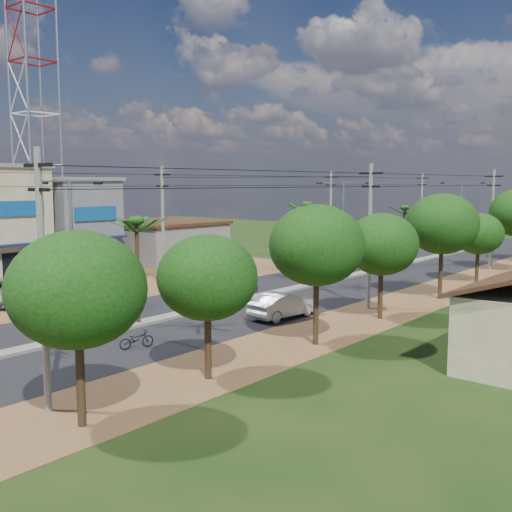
{
  "coord_description": "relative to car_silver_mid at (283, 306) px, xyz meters",
  "views": [
    {
      "loc": [
        25.7,
        -16.56,
        7.82
      ],
      "look_at": [
        0.39,
        13.59,
        3.0
      ],
      "focal_mm": 42.0,
      "sensor_mm": 36.0,
      "label": 1
    }
  ],
  "objects": [
    {
      "name": "utility_pole_w_d",
      "position": [
        -12.0,
        44.43,
        4.02
      ],
      "size": [
        1.6,
        0.24,
        9.0
      ],
      "color": "#605E56",
      "rests_on": "ground"
    },
    {
      "name": "palm_median_far",
      "position": [
        -5.0,
        25.43,
        4.52
      ],
      "size": [
        2.0,
        2.0,
        5.85
      ],
      "color": "black",
      "rests_on": "ground"
    },
    {
      "name": "palm_median_near",
      "position": [
        -5.0,
        -6.57,
        4.8
      ],
      "size": [
        2.0,
        2.0,
        6.15
      ],
      "color": "black",
      "rests_on": "ground"
    },
    {
      "name": "tree_east_c",
      "position": [
        4.7,
        -3.57,
        4.12
      ],
      "size": [
        4.6,
        4.6,
        6.83
      ],
      "color": "black",
      "rests_on": "ground"
    },
    {
      "name": "tree_east_b",
      "position": [
        4.3,
        -10.57,
        3.37
      ],
      "size": [
        4.0,
        4.0,
        5.83
      ],
      "color": "black",
      "rests_on": "ground"
    },
    {
      "name": "ground",
      "position": [
        -5.0,
        -10.57,
        -0.74
      ],
      "size": [
        160.0,
        160.0,
        0.0
      ],
      "primitive_type": "plane",
      "color": "black",
      "rests_on": "ground"
    },
    {
      "name": "streetlight_near",
      "position": [
        -5.0,
        -10.57,
        4.04
      ],
      "size": [
        5.1,
        0.18,
        8.0
      ],
      "color": "gray",
      "rests_on": "ground"
    },
    {
      "name": "palm_median_mid",
      "position": [
        -5.0,
        9.43,
        5.16
      ],
      "size": [
        2.0,
        2.0,
        6.55
      ],
      "color": "black",
      "rests_on": "ground"
    },
    {
      "name": "low_shed",
      "position": [
        -26.0,
        13.43,
        1.22
      ],
      "size": [
        10.4,
        10.4,
        3.95
      ],
      "color": "#605E56",
      "rests_on": "ground"
    },
    {
      "name": "utility_pole_e_c",
      "position": [
        2.5,
        27.43,
        4.02
      ],
      "size": [
        1.6,
        0.24,
        9.0
      ],
      "color": "#605E56",
      "rests_on": "ground"
    },
    {
      "name": "telecom_tower",
      "position": [
        -32.0,
        3.43,
        18.38
      ],
      "size": [
        3.8,
        3.8,
        43.0
      ],
      "color": "gray",
      "rests_on": "ground"
    },
    {
      "name": "median",
      "position": [
        -5.0,
        7.43,
        -0.65
      ],
      "size": [
        1.0,
        90.0,
        0.18
      ],
      "primitive_type": "cube",
      "color": "#605E56",
      "rests_on": "ground"
    },
    {
      "name": "moto_rider_west_a",
      "position": [
        -6.2,
        4.6,
        -0.33
      ],
      "size": [
        0.88,
        1.63,
        0.81
      ],
      "primitive_type": "imported",
      "rotation": [
        0.0,
        0.0,
        0.23
      ],
      "color": "black",
      "rests_on": "ground"
    },
    {
      "name": "streetlight_mid",
      "position": [
        -5.0,
        14.43,
        4.04
      ],
      "size": [
        5.1,
        0.18,
        8.0
      ],
      "color": "gray",
      "rests_on": "ground"
    },
    {
      "name": "road",
      "position": [
        -5.0,
        4.43,
        -0.72
      ],
      "size": [
        12.0,
        110.0,
        0.04
      ],
      "primitive_type": "cube",
      "color": "black",
      "rests_on": "ground"
    },
    {
      "name": "dirt_shoulder_east",
      "position": [
        3.5,
        4.43,
        -0.73
      ],
      "size": [
        5.0,
        90.0,
        0.03
      ],
      "primitive_type": "cube",
      "color": "brown",
      "rests_on": "ground"
    },
    {
      "name": "tree_east_d",
      "position": [
        4.4,
        3.43,
        3.6
      ],
      "size": [
        4.2,
        4.2,
        6.13
      ],
      "color": "black",
      "rests_on": "ground"
    },
    {
      "name": "moto_rider_west_b",
      "position": [
        -7.72,
        17.51,
        -0.21
      ],
      "size": [
        1.06,
        1.84,
        1.07
      ],
      "primitive_type": "imported",
      "rotation": [
        0.0,
        0.0,
        0.34
      ],
      "color": "black",
      "rests_on": "ground"
    },
    {
      "name": "moto_rider_east",
      "position": [
        -1.35,
        -9.65,
        -0.3
      ],
      "size": [
        1.1,
        1.77,
        0.88
      ],
      "primitive_type": "imported",
      "rotation": [
        0.0,
        0.0,
        2.8
      ],
      "color": "black",
      "rests_on": "ground"
    },
    {
      "name": "utility_pole_w_c",
      "position": [
        -12.0,
        23.43,
        4.02
      ],
      "size": [
        1.6,
        0.24,
        9.0
      ],
      "color": "#605E56",
      "rests_on": "ground"
    },
    {
      "name": "utility_pole_e_b",
      "position": [
        2.5,
        5.43,
        4.02
      ],
      "size": [
        1.6,
        0.24,
        9.0
      ],
      "color": "#605E56",
      "rests_on": "ground"
    },
    {
      "name": "car_parked_dark",
      "position": [
        -16.82,
        -5.66,
        0.01
      ],
      "size": [
        4.55,
        2.19,
        1.5
      ],
      "primitive_type": "imported",
      "rotation": [
        0.0,
        0.0,
        1.67
      ],
      "color": "black",
      "rests_on": "ground"
    },
    {
      "name": "utility_pole_w_b",
      "position": [
        -12.0,
        1.43,
        4.02
      ],
      "size": [
        1.6,
        0.24,
        9.0
      ],
      "color": "#605E56",
      "rests_on": "ground"
    },
    {
      "name": "streetlight_far",
      "position": [
        -5.0,
        39.43,
        4.04
      ],
      "size": [
        5.1,
        0.18,
        8.0
      ],
      "color": "gray",
      "rests_on": "ground"
    },
    {
      "name": "car_parked_silver",
      "position": [
        -16.29,
        -8.09,
        0.05
      ],
      "size": [
        6.26,
        4.71,
        1.58
      ],
      "primitive_type": "imported",
      "rotation": [
        0.0,
        0.0,
        1.15
      ],
      "color": "#929599",
      "rests_on": "ground"
    },
    {
      "name": "utility_pole_e_a",
      "position": [
        2.5,
        -16.57,
        4.02
      ],
      "size": [
        1.6,
        0.24,
        9.0
      ],
      "color": "#605E56",
      "rests_on": "ground"
    },
    {
      "name": "tree_east_a",
      "position": [
        4.5,
        -16.57,
        3.75
      ],
      "size": [
        4.4,
        4.4,
        6.37
      ],
      "color": "black",
      "rests_on": "ground"
    },
    {
      "name": "tree_east_e",
      "position": [
        4.6,
        11.43,
        4.35
      ],
      "size": [
        4.8,
        4.8,
        7.14
      ],
      "color": "black",
      "rests_on": "ground"
    },
    {
      "name": "dirt_lot_west",
      "position": [
        -20.0,
        -2.57,
        -0.72
      ],
      "size": [
        18.0,
        46.0,
        0.04
      ],
      "primitive_type": "cube",
      "color": "brown",
      "rests_on": "ground"
    },
    {
      "name": "tree_east_f",
      "position": [
        4.2,
        19.43,
        3.15
      ],
      "size": [
        3.8,
        3.8,
        5.52
      ],
      "color": "black",
      "rests_on": "ground"
    },
    {
      "name": "car_silver_mid",
      "position": [
        0.0,
        0.0,
        0.0
      ],
      "size": [
        1.96,
        4.62,
        1.48
      ],
      "primitive_type": "imported",
      "rotation": [
        0.0,
        0.0,
        3.05
      ],
      "color": "#929599",
      "rests_on": "ground"
    },
    {
      "name": "shophouse_grey",
      "position": [
        -26.98,
        3.43,
        3.42
      ],
      "size": [
        9.0,
        6.4,
        8.3
      ],
      "color": "#53575C",
      "rests_on": "ground"
    },
    {
      "name": "car_white_far",
      "position": [
        -6.82,
        16.87,
        -0.08
      ],
      "size": [
        2.12,
        4.63,
        1.31
      ],
      "primitive_type": "imported",
      "rotation": [
        0.0,
        0.0,
        -0.06
      ],
      "color": "#B2B2AE",
      "rests_on": "ground"
    }
  ]
}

